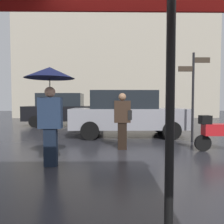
% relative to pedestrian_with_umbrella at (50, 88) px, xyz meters
% --- Properties ---
extents(ground_plane, '(60.00, 60.00, 0.00)m').
position_rel_pedestrian_with_umbrella_xyz_m(ground_plane, '(1.89, -2.06, -1.68)').
color(ground_plane, '#26262B').
extents(pedestrian_with_umbrella, '(1.05, 1.05, 2.13)m').
position_rel_pedestrian_with_umbrella_xyz_m(pedestrian_with_umbrella, '(0.00, 0.00, 0.00)').
color(pedestrian_with_umbrella, black).
rests_on(pedestrian_with_umbrella, ground).
extents(pedestrian_with_bag, '(0.51, 0.24, 1.64)m').
position_rel_pedestrian_with_umbrella_xyz_m(pedestrian_with_bag, '(1.66, 1.60, -0.75)').
color(pedestrian_with_bag, black).
rests_on(pedestrian_with_bag, ground).
extents(parked_scooter, '(1.47, 0.32, 1.23)m').
position_rel_pedestrian_with_umbrella_xyz_m(parked_scooter, '(4.36, 1.33, -1.12)').
color(parked_scooter, black).
rests_on(parked_scooter, ground).
extents(parked_car_left, '(4.59, 2.02, 1.82)m').
position_rel_pedestrian_with_umbrella_xyz_m(parked_car_left, '(1.99, 4.03, -0.74)').
color(parked_car_left, gray).
rests_on(parked_car_left, ground).
extents(parked_car_right, '(4.49, 1.96, 1.87)m').
position_rel_pedestrian_with_umbrella_xyz_m(parked_car_right, '(-1.39, 7.92, -0.73)').
color(parked_car_right, black).
rests_on(parked_car_right, ground).
extents(street_signpost, '(1.08, 0.08, 3.07)m').
position_rel_pedestrian_with_umbrella_xyz_m(street_signpost, '(4.16, 2.75, 0.18)').
color(street_signpost, black).
rests_on(street_signpost, ground).
extents(building_block, '(17.74, 2.58, 15.25)m').
position_rel_pedestrian_with_umbrella_xyz_m(building_block, '(1.89, 14.90, 5.95)').
color(building_block, '#B2A893').
rests_on(building_block, ground).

